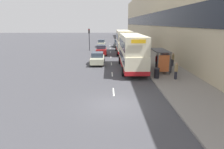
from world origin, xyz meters
TOP-DOWN VIEW (x-y plane):
  - ground_plane at (0.00, 0.00)m, footprint 220.00×220.00m
  - pavement at (6.50, 38.50)m, footprint 5.00×93.00m
  - terrace_facade at (10.49, 38.50)m, footprint 3.10×93.00m
  - lane_mark_0 at (0.00, 2.72)m, footprint 0.12×2.00m
  - lane_mark_1 at (0.00, 8.74)m, footprint 0.12×2.00m
  - lane_mark_2 at (0.00, 14.77)m, footprint 0.12×2.00m
  - lane_mark_3 at (0.00, 20.79)m, footprint 0.12×2.00m
  - lane_mark_4 at (0.00, 26.82)m, footprint 0.12×2.00m
  - lane_mark_5 at (0.00, 32.84)m, footprint 0.12×2.00m
  - lane_mark_6 at (0.00, 38.87)m, footprint 0.12×2.00m
  - lane_mark_7 at (0.00, 44.89)m, footprint 0.12×2.00m
  - bus_shelter at (5.77, 9.53)m, footprint 1.60×4.20m
  - double_decker_bus_near at (2.47, 11.14)m, footprint 2.85×10.33m
  - double_decker_bus_ahead at (2.51, 25.31)m, footprint 2.85×10.34m
  - car_0 at (1.89, 35.74)m, footprint 2.02×4.19m
  - car_1 at (-1.96, 14.48)m, footprint 2.01×4.36m
  - car_2 at (-1.69, 22.92)m, footprint 2.02×4.09m
  - car_3 at (-2.11, 35.82)m, footprint 1.95×4.24m
  - pedestrian_at_shelter at (8.04, 12.44)m, footprint 0.35×0.35m
  - pedestrian_1 at (5.74, 11.74)m, footprint 0.32×0.32m
  - pedestrian_2 at (6.36, 6.09)m, footprint 0.34×0.34m
  - pedestrian_3 at (6.68, 8.92)m, footprint 0.35×0.35m
  - pedestrian_4 at (7.13, 10.54)m, footprint 0.32×0.32m
  - litter_bin at (4.55, 6.55)m, footprint 0.55×0.55m
  - traffic_light_far_kerb at (-4.40, 28.97)m, footprint 0.30×0.32m

SIDE VIEW (x-z plane):
  - ground_plane at x=0.00m, z-range 0.00..0.00m
  - lane_mark_0 at x=0.00m, z-range 0.00..0.01m
  - lane_mark_1 at x=0.00m, z-range 0.00..0.01m
  - lane_mark_2 at x=0.00m, z-range 0.00..0.01m
  - lane_mark_3 at x=0.00m, z-range 0.00..0.01m
  - lane_mark_4 at x=0.00m, z-range 0.00..0.01m
  - lane_mark_5 at x=0.00m, z-range 0.00..0.01m
  - lane_mark_6 at x=0.00m, z-range 0.00..0.01m
  - lane_mark_7 at x=0.00m, z-range 0.00..0.01m
  - pavement at x=6.50m, z-range 0.00..0.14m
  - litter_bin at x=4.55m, z-range 0.14..1.19m
  - car_1 at x=-1.96m, z-range 0.00..1.68m
  - car_3 at x=-2.11m, z-range -0.01..1.74m
  - car_2 at x=-1.69m, z-range -0.02..1.81m
  - car_0 at x=1.89m, z-range -0.02..1.82m
  - pedestrian_4 at x=7.13m, z-range 0.16..1.77m
  - pedestrian_1 at x=5.74m, z-range 0.16..1.80m
  - pedestrian_2 at x=6.36m, z-range 0.16..1.88m
  - pedestrian_at_shelter at x=8.04m, z-range 0.16..1.92m
  - pedestrian_3 at x=6.68m, z-range 0.16..1.92m
  - bus_shelter at x=5.77m, z-range 0.64..3.12m
  - double_decker_bus_near at x=2.47m, z-range 0.13..4.43m
  - double_decker_bus_ahead at x=2.51m, z-range 0.13..4.43m
  - traffic_light_far_kerb at x=-4.40m, z-range 0.81..5.41m
  - terrace_facade at x=10.49m, z-range 0.00..14.30m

